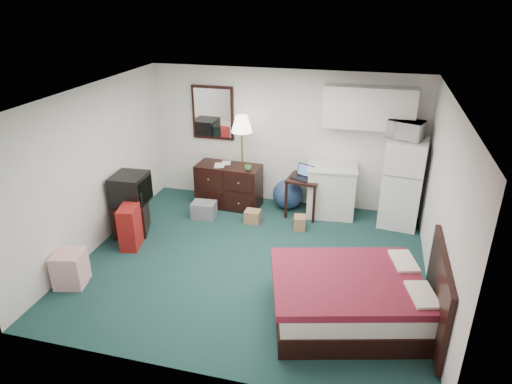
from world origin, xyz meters
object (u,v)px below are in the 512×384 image
(dresser, at_px, (229,186))
(kitchen_counter, at_px, (331,191))
(floor_lamp, at_px, (242,162))
(bed, at_px, (350,299))
(tv_stand, at_px, (131,218))
(fridge, at_px, (403,183))
(desk, at_px, (304,196))
(suitcase, at_px, (130,227))

(dresser, height_order, kitchen_counter, kitchen_counter)
(dresser, xyz_separation_m, floor_lamp, (0.24, 0.07, 0.46))
(bed, relative_size, tv_stand, 3.16)
(kitchen_counter, relative_size, fridge, 0.59)
(tv_stand, bearing_deg, kitchen_counter, 6.23)
(desk, distance_m, kitchen_counter, 0.49)
(fridge, relative_size, suitcase, 2.22)
(floor_lamp, bearing_deg, dresser, -164.59)
(floor_lamp, xyz_separation_m, bed, (2.17, -2.79, -0.57))
(dresser, bearing_deg, tv_stand, -129.24)
(fridge, xyz_separation_m, suitcase, (-4.10, -1.87, -0.42))
(floor_lamp, bearing_deg, bed, -52.13)
(suitcase, bearing_deg, fridge, 12.34)
(kitchen_counter, bearing_deg, suitcase, -151.66)
(kitchen_counter, bearing_deg, dresser, 178.24)
(desk, bearing_deg, tv_stand, -146.03)
(suitcase, bearing_deg, dresser, 48.24)
(bed, bearing_deg, kitchen_counter, 85.76)
(fridge, relative_size, bed, 0.84)
(tv_stand, bearing_deg, bed, -39.32)
(desk, xyz_separation_m, kitchen_counter, (0.46, 0.14, 0.09))
(dresser, distance_m, kitchen_counter, 1.88)
(kitchen_counter, relative_size, bed, 0.49)
(dresser, xyz_separation_m, kitchen_counter, (1.87, 0.12, 0.05))
(kitchen_counter, xyz_separation_m, tv_stand, (-3.15, -1.52, -0.18))
(tv_stand, height_order, suitcase, suitcase)
(dresser, height_order, desk, dresser)
(floor_lamp, relative_size, suitcase, 2.51)
(fridge, bearing_deg, bed, -95.59)
(desk, bearing_deg, bed, -62.82)
(tv_stand, bearing_deg, desk, 7.61)
(floor_lamp, relative_size, tv_stand, 3.01)
(fridge, height_order, tv_stand, fridge)
(kitchen_counter, distance_m, suitcase, 3.51)
(floor_lamp, relative_size, kitchen_counter, 1.93)
(tv_stand, bearing_deg, floor_lamp, 24.42)
(fridge, bearing_deg, suitcase, -147.86)
(suitcase, bearing_deg, kitchen_counter, 21.73)
(bed, height_order, tv_stand, bed)
(desk, bearing_deg, floor_lamp, -177.36)
(fridge, bearing_deg, desk, -170.45)
(kitchen_counter, relative_size, suitcase, 1.30)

